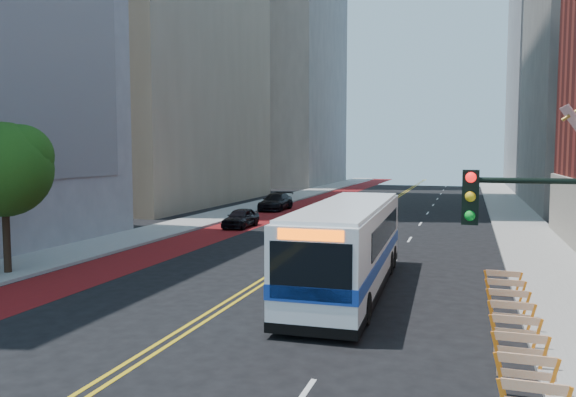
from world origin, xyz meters
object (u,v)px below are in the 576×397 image
(car_c, at_px, (276,202))
(car_b, at_px, (343,211))
(car_a, at_px, (241,218))
(transit_bus, at_px, (349,245))
(traffic_signal, at_px, (538,260))
(street_tree, at_px, (5,166))

(car_c, bearing_deg, car_b, -34.51)
(car_c, bearing_deg, car_a, -83.57)
(car_b, bearing_deg, car_a, -114.92)
(transit_bus, bearing_deg, car_c, 112.48)
(car_b, bearing_deg, transit_bus, -62.12)
(transit_bus, bearing_deg, car_a, 123.30)
(traffic_signal, distance_m, transit_bus, 12.93)
(transit_bus, distance_m, car_a, 19.65)
(street_tree, height_order, car_b, street_tree)
(transit_bus, relative_size, car_b, 3.17)
(traffic_signal, relative_size, car_a, 1.22)
(car_a, bearing_deg, street_tree, -101.94)
(car_a, bearing_deg, traffic_signal, -58.64)
(street_tree, distance_m, car_a, 18.80)
(transit_bus, distance_m, car_c, 31.12)
(car_a, bearing_deg, transit_bus, -54.97)
(street_tree, relative_size, car_a, 1.61)
(traffic_signal, xyz_separation_m, car_c, (-18.52, 39.79, -2.93))
(transit_bus, height_order, car_c, transit_bus)
(traffic_signal, relative_size, car_b, 1.25)
(traffic_signal, bearing_deg, car_a, 121.67)
(street_tree, relative_size, car_c, 1.23)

